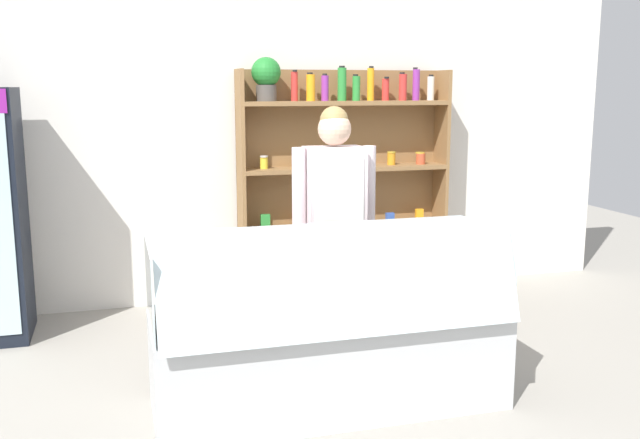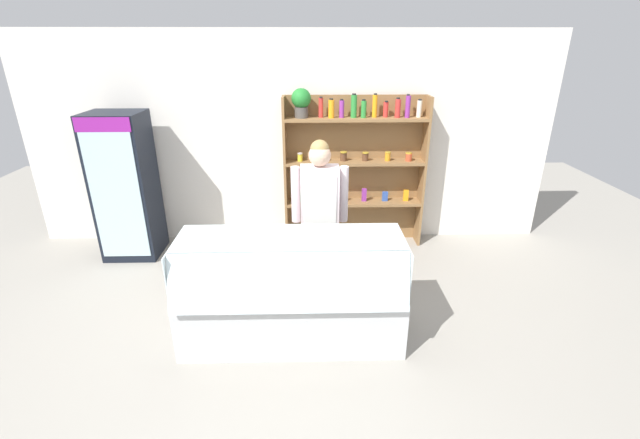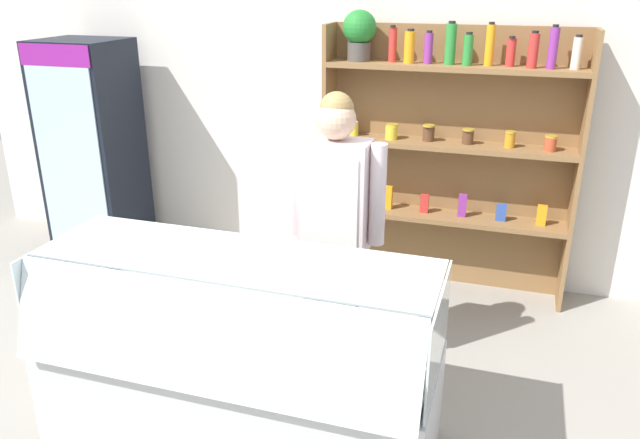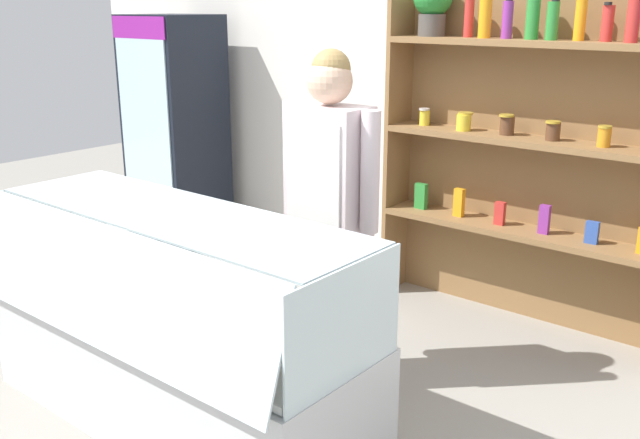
{
  "view_description": "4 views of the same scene",
  "coord_description": "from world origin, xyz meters",
  "px_view_note": "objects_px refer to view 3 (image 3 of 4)",
  "views": [
    {
      "loc": [
        -1.04,
        -3.69,
        1.8
      ],
      "look_at": [
        0.2,
        0.62,
        0.96
      ],
      "focal_mm": 40.0,
      "sensor_mm": 36.0,
      "label": 1
    },
    {
      "loc": [
        0.24,
        -3.29,
        2.56
      ],
      "look_at": [
        0.34,
        0.69,
        0.89
      ],
      "focal_mm": 24.0,
      "sensor_mm": 36.0,
      "label": 2
    },
    {
      "loc": [
        1.27,
        -2.41,
        2.24
      ],
      "look_at": [
        0.27,
        0.72,
        0.96
      ],
      "focal_mm": 35.0,
      "sensor_mm": 36.0,
      "label": 3
    },
    {
      "loc": [
        2.45,
        -1.87,
        1.88
      ],
      "look_at": [
        0.38,
        0.65,
        0.89
      ],
      "focal_mm": 40.0,
      "sensor_mm": 36.0,
      "label": 4
    }
  ],
  "objects_px": {
    "shelving_unit": "(441,141)",
    "drinks_fridge": "(93,153)",
    "deli_display_case": "(238,385)",
    "shop_clerk": "(335,214)"
  },
  "relations": [
    {
      "from": "drinks_fridge",
      "to": "shop_clerk",
      "type": "distance_m",
      "value": 2.56
    },
    {
      "from": "drinks_fridge",
      "to": "shop_clerk",
      "type": "relative_size",
      "value": 1.07
    },
    {
      "from": "deli_display_case",
      "to": "shop_clerk",
      "type": "xyz_separation_m",
      "value": [
        0.27,
        0.78,
        0.68
      ]
    },
    {
      "from": "shelving_unit",
      "to": "drinks_fridge",
      "type": "bearing_deg",
      "value": -174.01
    },
    {
      "from": "shelving_unit",
      "to": "deli_display_case",
      "type": "height_order",
      "value": "shelving_unit"
    },
    {
      "from": "deli_display_case",
      "to": "drinks_fridge",
      "type": "bearing_deg",
      "value": 139.7
    },
    {
      "from": "drinks_fridge",
      "to": "shop_clerk",
      "type": "height_order",
      "value": "drinks_fridge"
    },
    {
      "from": "drinks_fridge",
      "to": "deli_display_case",
      "type": "xyz_separation_m",
      "value": [
        2.08,
        -1.77,
        -0.59
      ]
    },
    {
      "from": "drinks_fridge",
      "to": "deli_display_case",
      "type": "height_order",
      "value": "drinks_fridge"
    },
    {
      "from": "deli_display_case",
      "to": "shop_clerk",
      "type": "distance_m",
      "value": 1.07
    }
  ]
}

